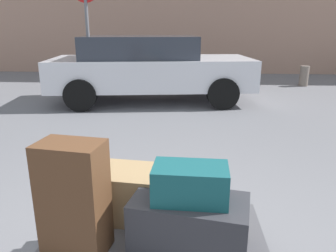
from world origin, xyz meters
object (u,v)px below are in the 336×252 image
object	(u,v)px
luggage_cart	(156,241)
duffel_bag_tan_stacked_top	(147,195)
duffel_bag_teal_topmost_pile	(190,183)
no_parking_sign	(88,29)
parked_car	(149,67)
bollard_kerb_near	(255,76)
bollard_kerb_mid	(304,76)
suitcase_brown_front_left	(74,199)
duffel_bag_charcoal_front_right	(189,224)

from	to	relation	value
luggage_cart	duffel_bag_tan_stacked_top	distance (m)	0.30
duffel_bag_tan_stacked_top	duffel_bag_teal_topmost_pile	world-z (taller)	duffel_bag_teal_topmost_pile
no_parking_sign	parked_car	bearing A→B (deg)	21.29
bollard_kerb_near	bollard_kerb_mid	size ratio (longest dim) A/B	1.00
bollard_kerb_near	parked_car	bearing A→B (deg)	-140.83
suitcase_brown_front_left	bollard_kerb_near	distance (m)	8.24
no_parking_sign	luggage_cart	bearing A→B (deg)	-69.22
duffel_bag_tan_stacked_top	duffel_bag_teal_topmost_pile	distance (m)	0.49
luggage_cart	suitcase_brown_front_left	size ratio (longest dim) A/B	2.05
luggage_cart	bollard_kerb_mid	distance (m)	8.37
parked_car	duffel_bag_teal_topmost_pile	bearing A→B (deg)	-80.62
duffel_bag_tan_stacked_top	suitcase_brown_front_left	xyz separation A→B (m)	(-0.37, -0.37, 0.16)
suitcase_brown_front_left	parked_car	distance (m)	5.61
parked_car	bollard_kerb_near	xyz separation A→B (m)	(2.75, 2.24, -0.48)
duffel_bag_teal_topmost_pile	parked_car	bearing A→B (deg)	101.90
no_parking_sign	duffel_bag_charcoal_front_right	bearing A→B (deg)	-67.64
bollard_kerb_near	duffel_bag_tan_stacked_top	bearing A→B (deg)	-105.84
duffel_bag_tan_stacked_top	parked_car	size ratio (longest dim) A/B	0.15
bollard_kerb_mid	duffel_bag_charcoal_front_right	bearing A→B (deg)	-112.39
duffel_bag_charcoal_front_right	bollard_kerb_mid	bearing A→B (deg)	78.52
duffel_bag_teal_topmost_pile	no_parking_sign	world-z (taller)	no_parking_sign
luggage_cart	bollard_kerb_mid	bearing A→B (deg)	65.91
luggage_cart	no_parking_sign	size ratio (longest dim) A/B	0.54
duffel_bag_charcoal_front_right	duffel_bag_tan_stacked_top	size ratio (longest dim) A/B	1.01
duffel_bag_charcoal_front_right	no_parking_sign	world-z (taller)	no_parking_sign
duffel_bag_teal_topmost_pile	bollard_kerb_mid	size ratio (longest dim) A/B	0.75
luggage_cart	bollard_kerb_near	size ratio (longest dim) A/B	2.45
luggage_cart	parked_car	size ratio (longest dim) A/B	0.31
duffel_bag_tan_stacked_top	duffel_bag_teal_topmost_pile	size ratio (longest dim) A/B	1.57
luggage_cart	parked_car	bearing A→B (deg)	97.39
duffel_bag_teal_topmost_pile	bollard_kerb_near	bearing A→B (deg)	79.26
duffel_bag_tan_stacked_top	suitcase_brown_front_left	size ratio (longest dim) A/B	0.98
duffel_bag_tan_stacked_top	suitcase_brown_front_left	world-z (taller)	suitcase_brown_front_left
bollard_kerb_near	no_parking_sign	size ratio (longest dim) A/B	0.22
bollard_kerb_mid	no_parking_sign	bearing A→B (deg)	-153.01
luggage_cart	bollard_kerb_near	distance (m)	7.91
duffel_bag_teal_topmost_pile	parked_car	distance (m)	5.62
duffel_bag_tan_stacked_top	bollard_kerb_near	size ratio (longest dim) A/B	1.17
bollard_kerb_mid	no_parking_sign	world-z (taller)	no_parking_sign
suitcase_brown_front_left	bollard_kerb_mid	world-z (taller)	suitcase_brown_front_left
suitcase_brown_front_left	parked_car	world-z (taller)	parked_car
duffel_bag_charcoal_front_right	no_parking_sign	distance (m)	5.60
bollard_kerb_near	luggage_cart	bearing A→B (deg)	-104.99
parked_car	bollard_kerb_mid	bearing A→B (deg)	28.52
luggage_cart	bollard_kerb_mid	world-z (taller)	bollard_kerb_mid
parked_car	bollard_kerb_near	bearing A→B (deg)	39.17
bollard_kerb_mid	no_parking_sign	size ratio (longest dim) A/B	0.22
luggage_cart	duffel_bag_teal_topmost_pile	world-z (taller)	duffel_bag_teal_topmost_pile
duffel_bag_tan_stacked_top	bollard_kerb_near	world-z (taller)	duffel_bag_tan_stacked_top
duffel_bag_tan_stacked_top	bollard_kerb_mid	bearing A→B (deg)	71.53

